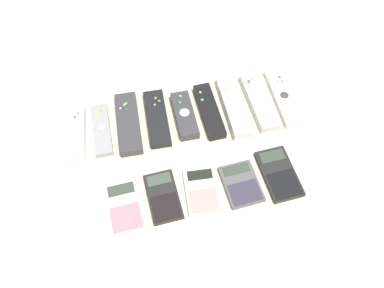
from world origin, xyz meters
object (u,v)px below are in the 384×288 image
at_px(remote_1, 102,130).
at_px(remote_6, 234,106).
at_px(remote_4, 184,115).
at_px(remote_5, 209,111).
at_px(calculator_1, 163,197).
at_px(calculator_2, 201,191).
at_px(calculator_4, 279,174).
at_px(remote_8, 284,98).
at_px(calculator_0, 124,207).
at_px(remote_0, 76,134).
at_px(remote_7, 259,102).
at_px(remote_3, 157,118).
at_px(remote_2, 128,123).
at_px(calculator_3, 241,184).

distance_m(remote_1, remote_6, 0.37).
height_order(remote_4, remote_6, remote_4).
relative_size(remote_5, calculator_1, 1.34).
bearing_deg(calculator_2, calculator_4, 5.02).
bearing_deg(calculator_2, remote_8, 42.08).
height_order(remote_1, remote_5, remote_5).
bearing_deg(calculator_1, calculator_0, -179.40).
height_order(remote_0, calculator_1, remote_0).
bearing_deg(remote_7, remote_3, 177.39).
bearing_deg(remote_6, calculator_0, -145.20).
height_order(remote_6, calculator_1, remote_6).
height_order(remote_7, calculator_2, remote_7).
height_order(remote_0, remote_3, remote_0).
xyz_separation_m(remote_2, calculator_4, (0.35, -0.23, -0.01)).
height_order(remote_5, calculator_3, remote_5).
height_order(remote_8, calculator_2, remote_8).
relative_size(remote_2, remote_8, 0.95).
bearing_deg(remote_0, calculator_0, -63.13).
height_order(remote_0, remote_2, remote_2).
xyz_separation_m(remote_6, calculator_4, (0.05, -0.23, -0.01)).
xyz_separation_m(calculator_1, calculator_4, (0.30, -0.00, 0.00)).
distance_m(remote_0, calculator_3, 0.46).
distance_m(remote_3, remote_5, 0.15).
height_order(remote_3, remote_5, remote_5).
relative_size(remote_7, calculator_3, 1.66).
xyz_separation_m(remote_4, calculator_0, (-0.20, -0.23, -0.01)).
relative_size(remote_0, remote_6, 0.79).
relative_size(remote_4, calculator_0, 1.12).
relative_size(remote_8, calculator_1, 1.52).
distance_m(remote_0, calculator_4, 0.55).
bearing_deg(calculator_0, remote_3, 60.63).
relative_size(remote_1, calculator_0, 1.22).
height_order(remote_6, calculator_4, remote_6).
height_order(remote_6, calculator_0, remote_6).
relative_size(remote_0, remote_8, 0.80).
xyz_separation_m(remote_1, remote_3, (0.15, 0.00, 0.00)).
distance_m(remote_6, calculator_1, 0.33).
bearing_deg(remote_4, remote_6, 0.24).
xyz_separation_m(remote_1, calculator_1, (0.13, -0.23, -0.00)).
relative_size(remote_0, remote_5, 0.91).
distance_m(remote_5, remote_6, 0.07).
bearing_deg(calculator_0, remote_6, 31.72).
bearing_deg(remote_8, remote_5, -178.00).
distance_m(remote_1, remote_5, 0.30).
distance_m(remote_2, remote_5, 0.23).
relative_size(remote_6, remote_8, 1.02).
xyz_separation_m(remote_1, calculator_2, (0.22, -0.23, -0.00)).
bearing_deg(remote_3, calculator_2, -71.50).
xyz_separation_m(remote_3, calculator_1, (-0.02, -0.23, -0.00)).
height_order(remote_0, calculator_0, remote_0).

